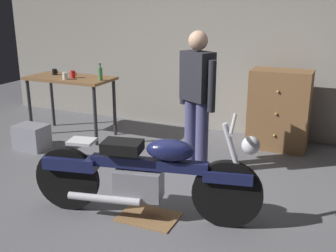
# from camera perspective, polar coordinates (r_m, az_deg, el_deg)

# --- Properties ---
(ground_plane) EXTENTS (12.00, 12.00, 0.00)m
(ground_plane) POSITION_cam_1_polar(r_m,az_deg,el_deg) (4.21, -4.69, -11.00)
(ground_plane) COLOR slate
(back_wall) EXTENTS (8.00, 0.12, 3.10)m
(back_wall) POSITION_cam_1_polar(r_m,az_deg,el_deg) (6.32, 7.45, 13.10)
(back_wall) COLOR gray
(back_wall) RESTS_ON ground_plane
(workbench) EXTENTS (1.30, 0.64, 0.90)m
(workbench) POSITION_cam_1_polar(r_m,az_deg,el_deg) (6.27, -13.53, 5.69)
(workbench) COLOR brown
(workbench) RESTS_ON ground_plane
(motorcycle) EXTENTS (2.16, 0.77, 1.00)m
(motorcycle) POSITION_cam_1_polar(r_m,az_deg,el_deg) (3.79, -3.18, -6.70)
(motorcycle) COLOR black
(motorcycle) RESTS_ON ground_plane
(person_standing) EXTENTS (0.51, 0.37, 1.67)m
(person_standing) POSITION_cam_1_polar(r_m,az_deg,el_deg) (4.72, 4.09, 4.19)
(person_standing) COLOR #494874
(person_standing) RESTS_ON ground_plane
(wooden_dresser) EXTENTS (0.80, 0.47, 1.10)m
(wooden_dresser) POSITION_cam_1_polar(r_m,az_deg,el_deg) (5.78, 15.33, 2.19)
(wooden_dresser) COLOR brown
(wooden_dresser) RESTS_ON ground_plane
(drip_tray) EXTENTS (0.56, 0.40, 0.01)m
(drip_tray) POSITION_cam_1_polar(r_m,az_deg,el_deg) (3.98, -2.75, -12.62)
(drip_tray) COLOR olive
(drip_tray) RESTS_ON ground_plane
(storage_bin) EXTENTS (0.44, 0.32, 0.34)m
(storage_bin) POSITION_cam_1_polar(r_m,az_deg,el_deg) (5.96, -18.60, -1.47)
(storage_bin) COLOR gray
(storage_bin) RESTS_ON ground_plane
(mug_black_matte) EXTENTS (0.11, 0.07, 0.09)m
(mug_black_matte) POSITION_cam_1_polar(r_m,az_deg,el_deg) (6.49, -15.63, 7.33)
(mug_black_matte) COLOR black
(mug_black_matte) RESTS_ON workbench
(mug_white_ceramic) EXTENTS (0.11, 0.08, 0.10)m
(mug_white_ceramic) POSITION_cam_1_polar(r_m,az_deg,el_deg) (6.06, -14.22, 6.84)
(mug_white_ceramic) COLOR white
(mug_white_ceramic) RESTS_ON workbench
(mug_red_diner) EXTENTS (0.11, 0.07, 0.11)m
(mug_red_diner) POSITION_cam_1_polar(r_m,az_deg,el_deg) (6.15, -13.20, 7.09)
(mug_red_diner) COLOR red
(mug_red_diner) RESTS_ON workbench
(bottle) EXTENTS (0.06, 0.06, 0.24)m
(bottle) POSITION_cam_1_polar(r_m,az_deg,el_deg) (5.87, -9.48, 7.26)
(bottle) COLOR #4C8C4C
(bottle) RESTS_ON workbench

